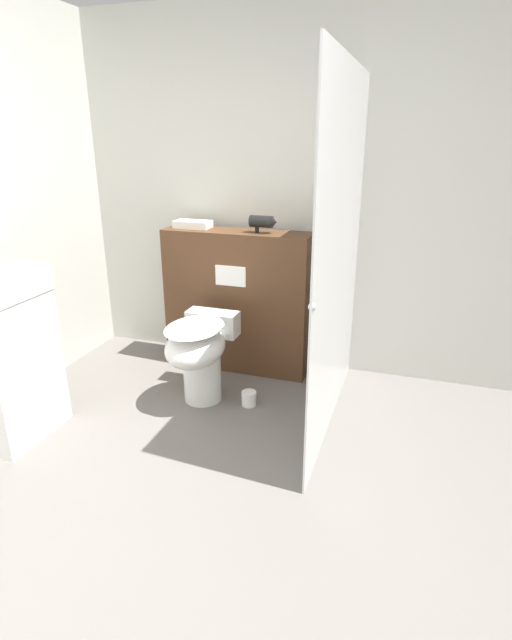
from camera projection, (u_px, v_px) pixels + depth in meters
ground_plane at (110, 606)px, 1.88m from camera, size 12.00×12.00×0.00m
wall_back at (282, 197)px, 3.52m from camera, size 8.00×0.06×2.50m
partition_panel at (238, 301)px, 3.65m from camera, size 1.06×0.28×1.03m
shower_glass at (340, 261)px, 2.76m from camera, size 0.04×1.48×2.02m
toilet at (200, 351)px, 3.20m from camera, size 0.36×0.59×0.56m
hair_drier at (263, 222)px, 3.36m from camera, size 0.19×0.08×0.12m
folded_towel at (193, 224)px, 3.57m from camera, size 0.26×0.14×0.05m
spare_toilet_roll at (249, 398)px, 3.25m from camera, size 0.10×0.10×0.10m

